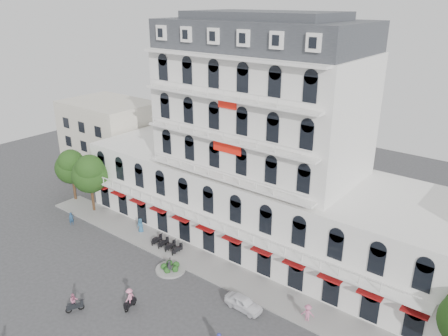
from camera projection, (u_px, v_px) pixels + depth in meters
ground at (148, 312)px, 40.29m from camera, size 120.00×120.00×0.00m
sidewalk at (210, 267)px, 46.85m from camera, size 53.00×4.00×0.16m
main_building at (260, 158)px, 49.84m from camera, size 45.00×15.00×25.80m
flank_building_west at (111, 138)px, 70.03m from camera, size 14.00×10.00×12.00m
traffic_island at (171, 268)px, 46.32m from camera, size 3.20×3.20×1.60m
parked_scooter_row at (167, 249)px, 50.39m from camera, size 4.40×1.80×1.10m
tree_west_outer at (71, 165)px, 60.60m from camera, size 4.50×4.48×7.76m
tree_west_inner at (90, 172)px, 57.23m from camera, size 4.76×4.76×8.25m
parked_car at (243, 303)px, 40.47m from camera, size 3.79×1.59×1.28m
rider_southwest at (74, 303)px, 40.00m from camera, size 0.99×1.57×1.95m
rider_center at (130, 298)px, 40.31m from camera, size 0.85×1.69×2.17m
pedestrian_left at (140, 226)px, 53.58m from camera, size 0.99×0.70×1.89m
pedestrian_mid at (169, 268)px, 45.49m from camera, size 1.02×0.68×1.60m
pedestrian_right at (308, 313)px, 38.75m from camera, size 1.31×0.99×1.79m
pedestrian_far at (71, 219)px, 55.45m from camera, size 0.62×0.73×1.69m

